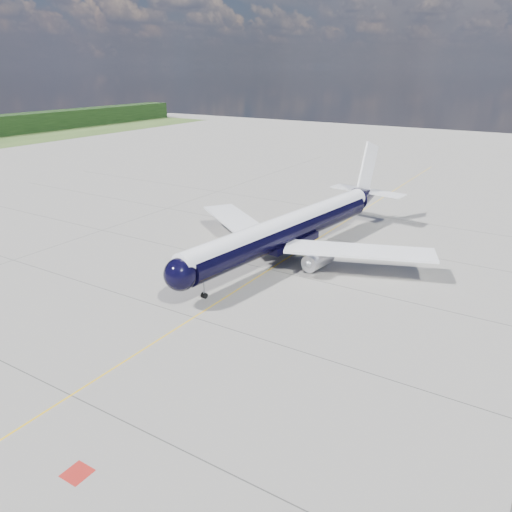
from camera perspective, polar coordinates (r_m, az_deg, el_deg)
The scene contains 4 objects.
ground at distance 66.13m, azimuth 3.76°, elevation -0.14°, with size 320.00×320.00×0.00m, color gray.
taxiway_centerline at distance 62.07m, azimuth 1.56°, elevation -1.54°, with size 0.16×160.00×0.01m, color #EDB60C.
red_marking at distance 35.51m, azimuth -19.76°, elevation -22.32°, with size 1.60×1.60×0.01m, color maroon.
main_airliner at distance 65.08m, azimuth 4.22°, elevation 3.27°, with size 36.82×45.12×13.04m.
Camera 1 is at (28.99, -24.56, 23.59)m, focal length 35.00 mm.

